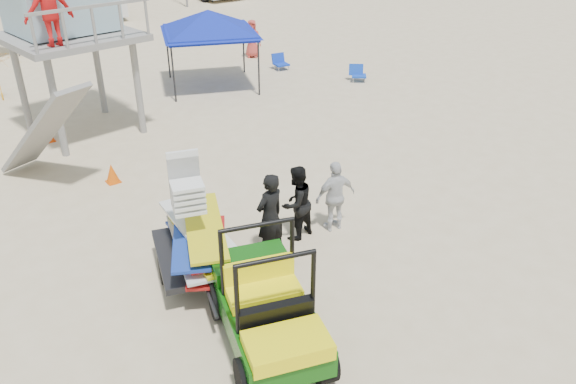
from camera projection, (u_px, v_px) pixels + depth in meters
ground at (375, 340)px, 9.15m from camera, size 140.00×140.00×0.00m
utility_cart at (267, 301)px, 8.60m from camera, size 2.05×2.88×1.98m
surf_trailer at (193, 235)px, 10.24m from camera, size 1.94×2.68×2.24m
man_left at (270, 217)px, 10.85m from camera, size 0.72×0.52×1.81m
man_mid at (296, 203)px, 11.52m from camera, size 0.88×0.74×1.62m
man_right at (335, 196)px, 11.81m from camera, size 0.98×0.54×1.58m
canopy_blue at (208, 14)px, 19.86m from camera, size 4.09×4.09×3.18m
cone_near at (112, 173)px, 14.00m from camera, size 0.34×0.34×0.50m
cone_far at (47, 133)px, 16.30m from camera, size 0.34×0.34×0.50m
beach_chair_b at (280, 62)px, 22.94m from camera, size 0.62×0.67×0.64m
beach_chair_c at (357, 73)px, 21.53m from camera, size 0.74×0.85×0.64m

